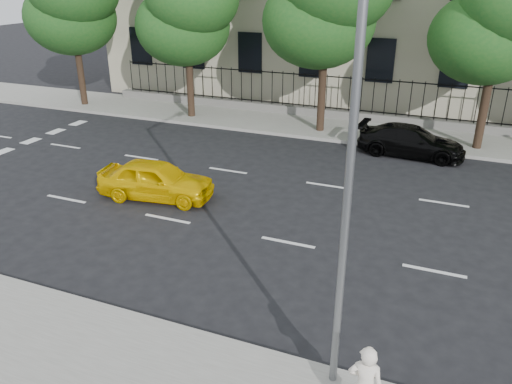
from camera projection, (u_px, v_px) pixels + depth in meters
ground at (255, 289)px, 12.19m from camera, size 120.00×120.00×0.00m
far_sidewalk at (364, 132)px, 24.03m from camera, size 60.00×4.00×0.15m
lane_markings at (310, 211)px, 16.21m from camera, size 49.60×4.62×0.01m
iron_fence at (372, 112)px, 25.24m from camera, size 30.00×0.50×2.20m
street_light at (361, 110)px, 7.75m from camera, size 0.25×3.32×8.05m
tree_b at (188, 1)px, 24.24m from camera, size 5.53×5.12×8.97m
tree_d at (504, 8)px, 19.44m from camera, size 5.34×4.94×8.84m
yellow_taxi at (156, 180)px, 16.89m from camera, size 4.10×2.10×1.34m
black_sedan at (411, 141)px, 20.87m from camera, size 4.48×2.02×1.27m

